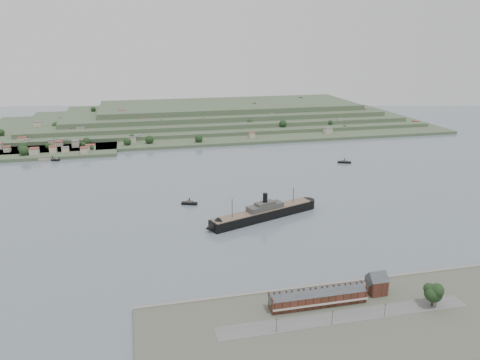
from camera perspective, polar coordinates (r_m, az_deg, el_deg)
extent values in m
plane|color=slate|center=(418.93, 2.00, -2.98)|extent=(1400.00, 1400.00, 0.00)
cube|color=#4C5142|center=(260.80, 13.30, -16.77)|extent=(220.00, 80.00, 2.00)
cube|color=gray|center=(290.45, 9.87, -12.66)|extent=(220.00, 2.00, 2.60)
cube|color=#595959|center=(264.66, 12.72, -15.90)|extent=(140.00, 12.00, 0.10)
cube|color=#412417|center=(269.84, 9.49, -14.12)|extent=(55.00, 8.00, 7.00)
cube|color=#36393D|center=(268.05, 9.53, -13.48)|extent=(55.60, 8.15, 8.15)
cube|color=#9D968B|center=(266.36, 9.89, -14.72)|extent=(55.00, 1.60, 0.25)
cube|color=#412417|center=(259.19, 3.73, -14.16)|extent=(0.50, 8.40, 3.00)
cube|color=#412417|center=(278.36, 14.90, -12.38)|extent=(0.50, 8.40, 3.00)
cube|color=black|center=(259.93, 4.93, -13.73)|extent=(0.90, 1.40, 3.20)
cube|color=black|center=(261.50, 6.11, -13.56)|extent=(0.90, 1.40, 3.20)
cube|color=black|center=(265.88, 8.99, -13.13)|extent=(0.90, 1.40, 3.20)
cube|color=black|center=(267.81, 10.11, -12.95)|extent=(0.90, 1.40, 3.20)
cube|color=black|center=(273.06, 12.83, -12.50)|extent=(0.90, 1.40, 3.20)
cube|color=black|center=(275.33, 13.89, -12.31)|extent=(0.90, 1.40, 3.20)
cube|color=#412417|center=(287.53, 16.28, -12.29)|extent=(10.00, 10.00, 9.00)
cube|color=#36393D|center=(285.38, 16.35, -11.50)|extent=(10.40, 10.18, 10.18)
cube|color=#384B32|center=(759.91, -5.12, 6.37)|extent=(760.00, 260.00, 4.00)
cube|color=#384B32|center=(786.34, -3.94, 7.10)|extent=(680.00, 220.00, 5.00)
cube|color=#384B32|center=(802.44, -3.05, 7.72)|extent=(600.00, 200.00, 6.00)
cube|color=#384B32|center=(818.66, -2.21, 8.38)|extent=(520.00, 180.00, 7.00)
cube|color=#384B32|center=(835.02, -1.39, 9.09)|extent=(440.00, 160.00, 8.00)
cube|color=#384B32|center=(652.31, -21.35, 3.42)|extent=(150.00, 90.00, 4.00)
cube|color=gray|center=(612.85, -22.30, 2.42)|extent=(22.00, 14.00, 2.80)
cube|color=black|center=(385.59, 2.80, -4.24)|extent=(94.40, 45.09, 7.46)
cone|color=black|center=(361.37, -3.39, -5.77)|extent=(16.41, 16.41, 12.78)
cylinder|color=black|center=(413.96, 8.18, -2.86)|extent=(12.78, 12.78, 7.46)
cube|color=brown|center=(384.12, 2.81, -3.67)|extent=(92.03, 43.35, 0.64)
cube|color=#413F3C|center=(384.48, 3.07, -3.28)|extent=(33.30, 20.03, 4.26)
cube|color=#413F3C|center=(383.48, 3.08, -2.88)|extent=(18.57, 12.88, 2.66)
cylinder|color=black|center=(382.10, 3.09, -2.31)|extent=(3.84, 3.84, 9.59)
cylinder|color=#3B281B|center=(365.85, -0.96, -3.55)|extent=(0.53, 0.53, 17.04)
cylinder|color=#3B281B|center=(400.67, 6.52, -1.94)|extent=(0.53, 0.53, 14.91)
cube|color=black|center=(420.08, -6.19, -2.85)|extent=(14.57, 8.26, 2.26)
cube|color=#413F3C|center=(419.50, -6.20, -2.64)|extent=(6.99, 4.96, 1.69)
cylinder|color=black|center=(418.87, -6.20, -2.39)|extent=(0.94, 0.94, 3.29)
cube|color=black|center=(606.67, -21.84, 2.30)|extent=(16.31, 10.07, 2.11)
cube|color=#413F3C|center=(606.30, -21.86, 2.44)|extent=(7.92, 5.95, 1.58)
cylinder|color=black|center=(605.89, -21.88, 2.60)|extent=(0.88, 0.88, 3.08)
cube|color=black|center=(566.09, 12.61, 2.12)|extent=(16.01, 9.52, 2.07)
cube|color=#413F3C|center=(565.70, 12.62, 2.28)|extent=(7.74, 5.69, 1.55)
cylinder|color=black|center=(565.27, 12.63, 2.44)|extent=(0.86, 0.86, 3.01)
cylinder|color=#3B281B|center=(286.11, 22.40, -13.53)|extent=(1.32, 1.32, 5.48)
sphere|color=black|center=(283.73, 22.51, -12.66)|extent=(9.87, 9.87, 9.87)
sphere|color=black|center=(285.47, 22.87, -12.27)|extent=(7.68, 7.68, 7.68)
sphere|color=black|center=(281.14, 22.35, -12.80)|extent=(7.02, 7.02, 7.02)
sphere|color=black|center=(281.06, 22.96, -12.38)|extent=(6.58, 6.58, 6.58)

